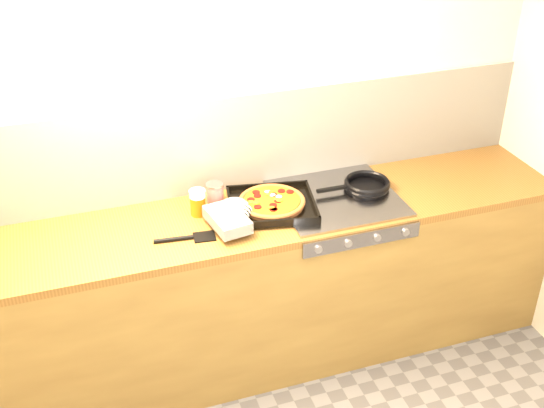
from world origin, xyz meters
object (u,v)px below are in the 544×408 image
object	(u,v)px
pizza_on_tray	(259,206)
juice_glass	(198,202)
tomato_can	(215,195)
frying_pan	(366,185)

from	to	relation	value
pizza_on_tray	juice_glass	distance (m)	0.30
pizza_on_tray	tomato_can	size ratio (longest dim) A/B	4.81
tomato_can	pizza_on_tray	bearing A→B (deg)	-39.76
frying_pan	juice_glass	xyz separation A→B (m)	(-0.87, 0.05, 0.03)
pizza_on_tray	frying_pan	size ratio (longest dim) A/B	1.49
frying_pan	juice_glass	world-z (taller)	juice_glass
juice_glass	pizza_on_tray	bearing A→B (deg)	-18.66
pizza_on_tray	juice_glass	bearing A→B (deg)	161.34
frying_pan	pizza_on_tray	bearing A→B (deg)	-176.00
pizza_on_tray	tomato_can	distance (m)	0.24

